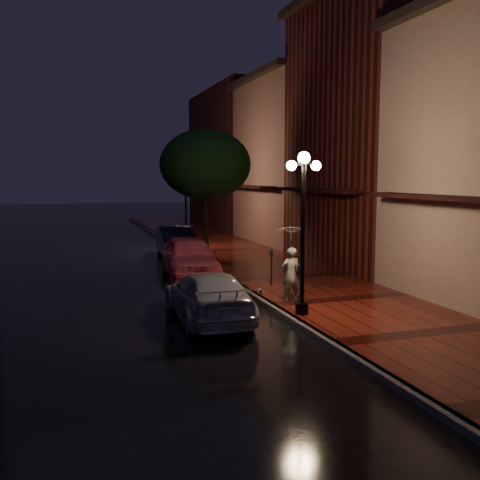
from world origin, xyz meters
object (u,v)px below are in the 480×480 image
object	(u,v)px
silver_car	(208,296)
parking_meter	(271,264)
pink_car	(189,256)
woman_with_umbrella	(291,251)
street_tree	(206,167)
navy_car	(177,242)
streetlamp_far	(186,200)
streetlamp_near	(303,223)

from	to	relation	value
silver_car	parking_meter	xyz separation A→B (m)	(3.04, 3.06, 0.23)
pink_car	woman_with_umbrella	size ratio (longest dim) A/B	2.05
street_tree	navy_car	bearing A→B (deg)	147.37
streetlamp_far	street_tree	xyz separation A→B (m)	(0.26, -3.01, 1.64)
navy_car	silver_car	world-z (taller)	navy_car
woman_with_umbrella	streetlamp_near	bearing A→B (deg)	74.53
streetlamp_far	navy_car	distance (m)	3.06
streetlamp_near	woman_with_umbrella	size ratio (longest dim) A/B	1.92
streetlamp_near	woman_with_umbrella	world-z (taller)	streetlamp_near
streetlamp_far	pink_car	distance (m)	7.47
pink_car	silver_car	xyz separation A→B (m)	(-0.91, -6.14, -0.14)
silver_car	woman_with_umbrella	distance (m)	2.96
pink_car	street_tree	bearing A→B (deg)	71.40
woman_with_umbrella	parking_meter	distance (m)	2.51
street_tree	silver_car	world-z (taller)	street_tree
streetlamp_far	silver_car	distance (m)	13.58
streetlamp_near	navy_car	bearing A→B (deg)	94.62
parking_meter	streetlamp_near	bearing A→B (deg)	-89.13
pink_car	woman_with_umbrella	distance (m)	5.80
parking_meter	pink_car	bearing A→B (deg)	135.23
streetlamp_near	silver_car	xyz separation A→B (m)	(-2.39, 0.77, -1.95)
streetlamp_far	navy_car	world-z (taller)	streetlamp_far
navy_car	silver_car	size ratio (longest dim) A/B	1.01
navy_car	silver_car	xyz separation A→B (m)	(-1.44, -11.00, -0.10)
streetlamp_far	parking_meter	distance (m)	10.33
streetlamp_far	navy_car	xyz separation A→B (m)	(-0.95, -2.23, -1.86)
streetlamp_near	streetlamp_far	size ratio (longest dim) A/B	1.00
streetlamp_near	pink_car	world-z (taller)	streetlamp_near
street_tree	parking_meter	xyz separation A→B (m)	(0.39, -7.16, -3.37)
silver_car	parking_meter	bearing A→B (deg)	-133.04
street_tree	pink_car	bearing A→B (deg)	-113.06
pink_car	parking_meter	world-z (taller)	pink_car
pink_car	woman_with_umbrella	xyz separation A→B (m)	(1.80, -5.45, 0.85)
streetlamp_near	pink_car	bearing A→B (deg)	102.11
woman_with_umbrella	silver_car	bearing A→B (deg)	11.06
pink_car	parking_meter	bearing A→B (deg)	-50.81
street_tree	pink_car	distance (m)	5.63
streetlamp_near	parking_meter	distance (m)	4.25
streetlamp_near	streetlamp_far	bearing A→B (deg)	90.00
streetlamp_near	pink_car	xyz separation A→B (m)	(-1.48, 6.91, -1.81)
streetlamp_near	woman_with_umbrella	bearing A→B (deg)	77.71
silver_car	streetlamp_near	bearing A→B (deg)	163.85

